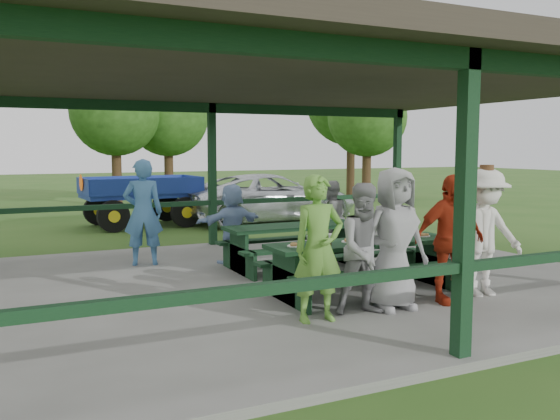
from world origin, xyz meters
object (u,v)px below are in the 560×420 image
pickup_truck (271,198)px  contestant_white_fedora (484,232)px  spectator_lblue (232,223)px  farm_trailer (142,200)px  spectator_grey (331,218)px  contestant_green (318,249)px  contestant_grey_left (367,249)px  contestant_red (449,239)px  contestant_grey_mid (394,239)px  spectator_blue (143,212)px  picnic_table_near (363,260)px  picnic_table_far (294,241)px

pickup_truck → contestant_white_fedora: bearing=172.8°
spectator_lblue → farm_trailer: (-0.23, 6.47, -0.08)m
pickup_truck → spectator_grey: bearing=166.0°
contestant_green → contestant_grey_left: bearing=2.7°
contestant_green → contestant_grey_left: size_ratio=1.07×
contestant_red → farm_trailer: (-1.86, 10.31, -0.23)m
contestant_grey_mid → spectator_blue: (-2.27, 4.27, 0.03)m
contestant_red → spectator_lblue: (-1.63, 3.84, -0.14)m
spectator_lblue → spectator_grey: size_ratio=1.00×
spectator_lblue → spectator_grey: bearing=165.2°
picnic_table_near → picnic_table_far: (-0.11, 2.00, -0.01)m
picnic_table_near → contestant_white_fedora: bearing=-30.2°
contestant_red → farm_trailer: 10.48m
picnic_table_far → contestant_grey_mid: 2.92m
contestant_white_fedora → contestant_green: bearing=-167.5°
spectator_blue → pickup_truck: spectator_blue is taller
contestant_green → spectator_grey: (2.39, 3.82, -0.16)m
contestant_green → pickup_truck: size_ratio=0.34×
contestant_grey_left → farm_trailer: contestant_grey_left is taller
contestant_green → spectator_blue: bearing=107.6°
contestant_red → spectator_blue: size_ratio=0.92×
picnic_table_far → pickup_truck: (2.63, 6.73, 0.14)m
picnic_table_near → spectator_grey: bearing=68.5°
contestant_green → spectator_lblue: bearing=87.6°
picnic_table_far → contestant_red: size_ratio=1.38×
spectator_lblue → spectator_blue: (-1.49, 0.47, 0.22)m
picnic_table_far → spectator_lblue: (-0.79, 0.91, 0.25)m
picnic_table_near → picnic_table_far: same height
spectator_grey → farm_trailer: size_ratio=0.34×
contestant_green → contestant_grey_left: 0.68m
spectator_lblue → farm_trailer: bearing=-102.0°
contestant_grey_left → contestant_white_fedora: contestant_white_fedora is taller
picnic_table_near → contestant_green: bearing=-143.1°
pickup_truck → spectator_lblue: bearing=148.9°
spectator_lblue → contestant_white_fedora: bearing=107.9°
contestant_green → contestant_white_fedora: bearing=5.0°
picnic_table_far → spectator_lblue: bearing=131.0°
picnic_table_near → contestant_grey_left: 1.15m
picnic_table_far → contestant_red: contestant_red is taller
contestant_grey_left → spectator_lblue: 3.86m
picnic_table_near → contestant_white_fedora: 1.72m
pickup_truck → farm_trailer: size_ratio=1.20×
picnic_table_near → contestant_green: contestant_green is taller
contestant_green → spectator_lblue: 3.87m
spectator_blue → spectator_grey: 3.57m
picnic_table_far → contestant_grey_mid: contestant_grey_mid is taller
spectator_lblue → spectator_grey: spectator_grey is taller
spectator_blue → pickup_truck: (4.91, 5.35, -0.33)m
contestant_grey_mid → spectator_lblue: (-0.78, 3.79, -0.19)m
contestant_green → spectator_lblue: (0.36, 3.85, -0.16)m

